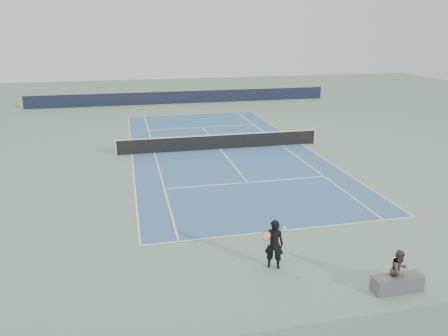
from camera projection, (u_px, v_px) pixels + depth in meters
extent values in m
plane|color=gray|center=(220.00, 149.00, 27.58)|extent=(80.00, 80.00, 0.00)
cube|color=#3A628A|center=(220.00, 149.00, 27.58)|extent=(10.97, 23.77, 0.01)
cylinder|color=silver|center=(116.00, 147.00, 26.07)|extent=(0.10, 0.10, 1.07)
cylinder|color=silver|center=(315.00, 136.00, 28.76)|extent=(0.10, 0.10, 1.07)
cube|color=black|center=(220.00, 142.00, 27.44)|extent=(12.80, 0.03, 0.90)
cube|color=white|center=(220.00, 135.00, 27.29)|extent=(12.80, 0.04, 0.06)
cube|color=black|center=(182.00, 97.00, 43.99)|extent=(30.00, 0.25, 1.20)
imported|color=black|center=(274.00, 244.00, 13.78)|extent=(0.75, 0.66, 1.66)
torus|color=#A5200D|center=(266.00, 236.00, 13.57)|extent=(0.34, 0.18, 0.36)
cylinder|color=white|center=(266.00, 236.00, 13.57)|extent=(0.29, 0.14, 0.32)
cylinder|color=white|center=(269.00, 242.00, 13.70)|extent=(0.08, 0.13, 0.27)
sphere|color=yellow|center=(299.00, 276.00, 13.47)|extent=(0.07, 0.07, 0.07)
cube|color=#55565A|center=(397.00, 283.00, 12.72)|extent=(1.56, 0.92, 0.48)
imported|color=#443D36|center=(399.00, 271.00, 12.59)|extent=(0.74, 0.65, 1.27)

